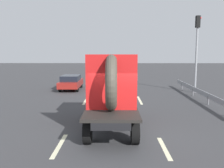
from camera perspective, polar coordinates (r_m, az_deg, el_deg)
ground_plane at (r=10.18m, az=2.12°, el=-11.42°), size 120.00×120.00×0.00m
flatbed_truck at (r=11.10m, az=-0.02°, el=-1.43°), size 2.02×5.16×3.18m
distant_sedan at (r=21.85m, az=-9.34°, el=0.48°), size 1.64×3.82×1.25m
traffic_light at (r=20.91m, az=18.80°, el=8.78°), size 0.42×0.36×6.02m
guardrail at (r=18.04m, az=19.43°, el=-1.78°), size 0.10×12.23×0.71m
lane_dash_left_near at (r=9.26m, az=-11.87°, el=-13.53°), size 0.16×2.28×0.01m
lane_dash_left_far at (r=17.03m, az=-5.98°, el=-3.70°), size 0.16×2.90×0.01m
lane_dash_right_near at (r=9.02m, az=11.81°, el=-14.09°), size 0.16×2.03×0.01m
lane_dash_right_far at (r=17.06m, az=6.33°, el=-3.69°), size 0.16×2.80×0.01m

